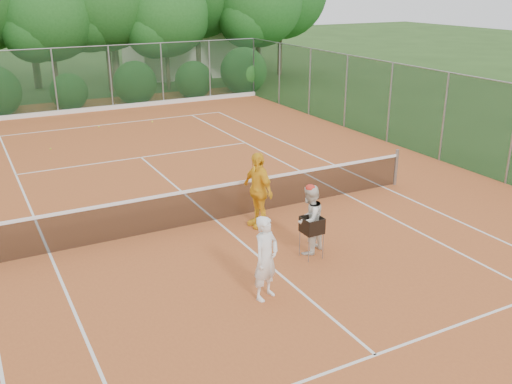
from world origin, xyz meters
TOP-DOWN VIEW (x-y plane):
  - ground at (0.00, 0.00)m, footprint 120.00×120.00m
  - clay_court at (0.00, 0.00)m, footprint 18.00×36.00m
  - club_building at (9.00, 24.00)m, footprint 8.00×5.00m
  - tennis_net at (0.00, 0.00)m, footprint 11.97×0.10m
  - player_white at (-0.71, -3.94)m, footprint 0.73×0.62m
  - player_center_grp at (1.11, -2.66)m, footprint 0.96×0.87m
  - player_yellow at (0.81, -0.78)m, footprint 0.59×1.17m
  - ball_hopper at (1.02, -2.90)m, footprint 0.42×0.42m
  - stray_ball_a at (-2.64, 8.92)m, footprint 0.07×0.07m
  - stray_ball_b at (-0.25, 11.50)m, footprint 0.07×0.07m
  - stray_ball_c at (2.05, 11.36)m, footprint 0.07×0.07m
  - court_markings at (0.00, 0.00)m, footprint 11.03×23.83m
  - fence_back at (0.00, 15.00)m, footprint 18.07×0.07m

SIDE VIEW (x-z plane):
  - ground at x=0.00m, z-range 0.00..0.00m
  - clay_court at x=0.00m, z-range 0.00..0.02m
  - court_markings at x=0.00m, z-range 0.02..0.03m
  - stray_ball_a at x=-2.64m, z-range 0.02..0.09m
  - stray_ball_b at x=-0.25m, z-range 0.02..0.09m
  - stray_ball_c at x=2.05m, z-range 0.02..0.09m
  - tennis_net at x=0.00m, z-range -0.02..1.08m
  - ball_hopper at x=1.02m, z-range 0.30..1.26m
  - player_center_grp at x=1.11m, z-range 0.01..1.64m
  - player_white at x=-0.71m, z-range 0.02..1.71m
  - player_yellow at x=0.81m, z-range 0.02..1.94m
  - club_building at x=9.00m, z-range 0.00..3.00m
  - fence_back at x=0.00m, z-range 0.02..3.02m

